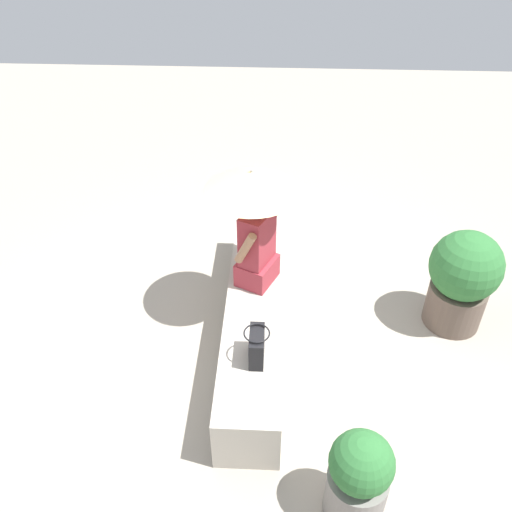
% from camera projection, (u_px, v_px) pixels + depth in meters
% --- Properties ---
extents(ground_plane, '(14.00, 14.00, 0.00)m').
position_uv_depth(ground_plane, '(255.00, 335.00, 4.95)').
color(ground_plane, '#9E9384').
extents(stone_bench, '(2.63, 0.48, 0.48)m').
position_uv_depth(stone_bench, '(255.00, 316.00, 4.80)').
color(stone_bench, '#A8A093').
rests_on(stone_bench, ground).
extents(person_seated, '(0.51, 0.40, 0.90)m').
position_uv_depth(person_seated, '(257.00, 245.00, 4.58)').
color(person_seated, '#992D38').
rests_on(person_seated, stone_bench).
extents(parasol, '(0.80, 0.80, 1.06)m').
position_uv_depth(parasol, '(252.00, 181.00, 4.31)').
color(parasol, '#B7B7BC').
rests_on(parasol, stone_bench).
extents(handbag_black, '(0.26, 0.20, 0.27)m').
position_uv_depth(handbag_black, '(257.00, 346.00, 4.03)').
color(handbag_black, black).
rests_on(handbag_black, stone_bench).
extents(magazine, '(0.33, 0.28, 0.01)m').
position_uv_depth(magazine, '(256.00, 232.00, 5.37)').
color(magazine, '#D83866').
rests_on(magazine, stone_bench).
extents(planter_near, '(0.41, 0.41, 0.76)m').
position_uv_depth(planter_near, '(359.00, 477.00, 3.46)').
color(planter_near, gray).
rests_on(planter_near, ground).
extents(planter_far, '(0.63, 0.63, 0.97)m').
position_uv_depth(planter_far, '(463.00, 278.00, 4.78)').
color(planter_far, brown).
rests_on(planter_far, ground).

